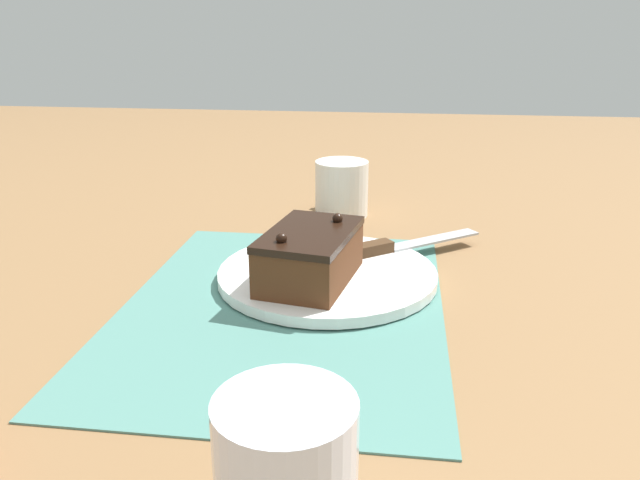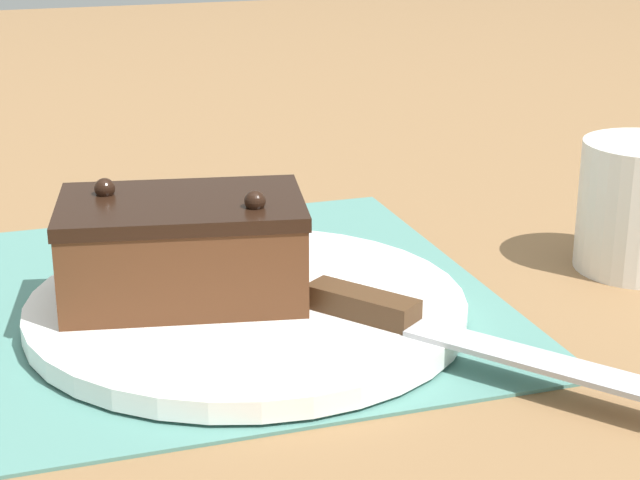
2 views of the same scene
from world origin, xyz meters
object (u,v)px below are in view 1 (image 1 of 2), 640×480
Objects in this scene: chocolate_cake at (310,255)px; coffee_mug at (342,188)px; serving_knife at (391,246)px; cake_plate at (327,274)px.

coffee_mug reaches higher than chocolate_cake.
chocolate_cake is at bearing -75.72° from serving_knife.
cake_plate is 2.77× the size of coffee_mug.
cake_plate is 0.05m from chocolate_cake.
coffee_mug reaches higher than serving_knife.
serving_knife is at bearing -43.46° from cake_plate.
coffee_mug is at bearing -1.12° from chocolate_cake.
cake_plate is at bearing -177.98° from coffee_mug.
serving_knife is (0.08, -0.07, 0.01)m from cake_plate.
cake_plate is 0.11m from serving_knife.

